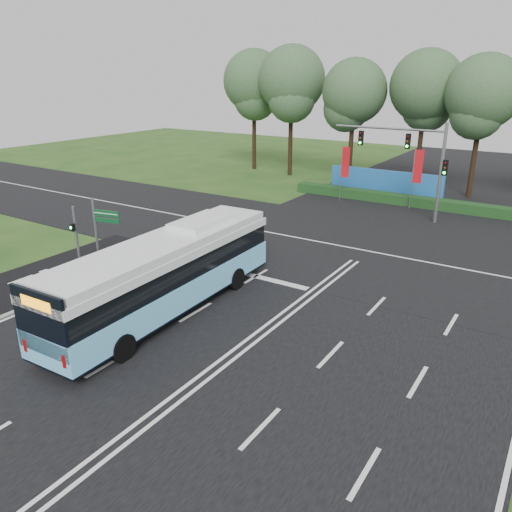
# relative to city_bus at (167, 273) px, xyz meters

# --- Properties ---
(ground) EXTENTS (120.00, 120.00, 0.00)m
(ground) POSITION_rel_city_bus_xyz_m (4.41, 0.52, -1.85)
(ground) COLOR #224918
(ground) RESTS_ON ground
(road_main) EXTENTS (20.00, 120.00, 0.04)m
(road_main) POSITION_rel_city_bus_xyz_m (4.41, 0.52, -1.83)
(road_main) COLOR black
(road_main) RESTS_ON ground
(road_cross) EXTENTS (120.00, 14.00, 0.05)m
(road_cross) POSITION_rel_city_bus_xyz_m (4.41, 12.52, -1.83)
(road_cross) COLOR black
(road_cross) RESTS_ON ground
(bike_path) EXTENTS (5.00, 18.00, 0.06)m
(bike_path) POSITION_rel_city_bus_xyz_m (-8.09, -2.48, -1.82)
(bike_path) COLOR black
(bike_path) RESTS_ON ground
(kerb_strip) EXTENTS (0.25, 18.00, 0.12)m
(kerb_strip) POSITION_rel_city_bus_xyz_m (-5.69, -2.48, -1.79)
(kerb_strip) COLOR gray
(kerb_strip) RESTS_ON ground
(city_bus) EXTENTS (3.09, 12.90, 3.68)m
(city_bus) POSITION_rel_city_bus_xyz_m (0.00, 0.00, 0.00)
(city_bus) COLOR #6ECBFF
(city_bus) RESTS_ON ground
(pedestrian_signal) EXTENTS (0.32, 0.42, 3.50)m
(pedestrian_signal) POSITION_rel_city_bus_xyz_m (-7.74, 1.34, 0.06)
(pedestrian_signal) COLOR gray
(pedestrian_signal) RESTS_ON ground
(street_sign) EXTENTS (1.59, 0.40, 4.14)m
(street_sign) POSITION_rel_city_bus_xyz_m (-5.82, 1.49, 0.74)
(street_sign) COLOR gray
(street_sign) RESTS_ON ground
(banner_flag_left) EXTENTS (0.68, 0.11, 4.61)m
(banner_flag_left) POSITION_rel_city_bus_xyz_m (-1.79, 23.42, 1.15)
(banner_flag_left) COLOR gray
(banner_flag_left) RESTS_ON ground
(banner_flag_mid) EXTENTS (0.69, 0.21, 4.75)m
(banner_flag_mid) POSITION_rel_city_bus_xyz_m (3.93, 24.04, 1.24)
(banner_flag_mid) COLOR gray
(banner_flag_mid) RESTS_ON ground
(traffic_light_gantry) EXTENTS (8.41, 0.28, 7.00)m
(traffic_light_gantry) POSITION_rel_city_bus_xyz_m (4.62, 21.02, 2.81)
(traffic_light_gantry) COLOR gray
(traffic_light_gantry) RESTS_ON ground
(hedge) EXTENTS (22.00, 1.20, 0.80)m
(hedge) POSITION_rel_city_bus_xyz_m (4.41, 25.02, -1.45)
(hedge) COLOR #143717
(hedge) RESTS_ON ground
(blue_hoarding) EXTENTS (10.00, 0.30, 2.20)m
(blue_hoarding) POSITION_rel_city_bus_xyz_m (0.41, 27.52, -0.75)
(blue_hoarding) COLOR #2065B1
(blue_hoarding) RESTS_ON ground
(eucalyptus_row) EXTENTS (42.59, 7.88, 12.88)m
(eucalyptus_row) POSITION_rel_city_bus_xyz_m (0.04, 31.51, 7.03)
(eucalyptus_row) COLOR black
(eucalyptus_row) RESTS_ON ground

